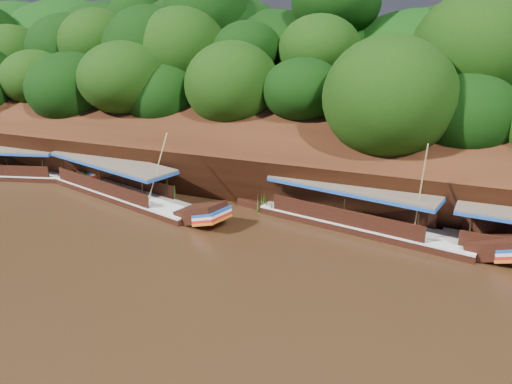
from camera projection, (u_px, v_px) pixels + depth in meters
ground at (297, 291)px, 23.73m from camera, size 160.00×160.00×0.00m
riverbank at (377, 145)px, 42.99m from camera, size 120.00×30.06×19.40m
boat_1 at (376, 223)px, 30.04m from camera, size 15.98×5.25×6.67m
boat_2 at (129, 192)px, 35.29m from camera, size 16.74×6.73×5.89m
boat_3 at (23, 171)px, 40.20m from camera, size 13.72×5.59×2.91m
reeds at (300, 201)px, 32.82m from camera, size 50.64×2.79×2.05m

